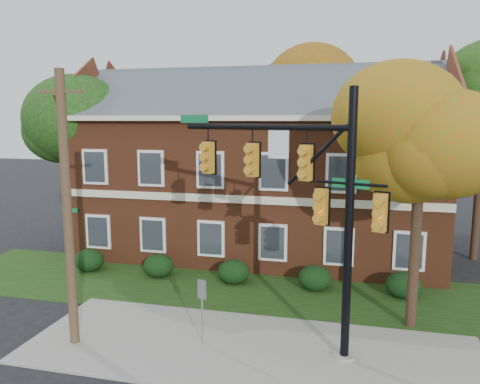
% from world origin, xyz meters
% --- Properties ---
extents(ground, '(120.00, 120.00, 0.00)m').
position_xyz_m(ground, '(0.00, 0.00, 0.00)').
color(ground, black).
rests_on(ground, ground).
extents(sidewalk, '(14.00, 5.00, 0.08)m').
position_xyz_m(sidewalk, '(0.00, 1.00, 0.04)').
color(sidewalk, gray).
rests_on(sidewalk, ground).
extents(grass_strip, '(30.00, 6.00, 0.04)m').
position_xyz_m(grass_strip, '(0.00, 6.00, 0.02)').
color(grass_strip, '#193811').
rests_on(grass_strip, ground).
extents(apartment_building, '(18.80, 8.80, 9.74)m').
position_xyz_m(apartment_building, '(-2.00, 11.95, 4.99)').
color(apartment_building, brown).
rests_on(apartment_building, ground).
extents(hedge_far_left, '(1.40, 1.26, 1.05)m').
position_xyz_m(hedge_far_left, '(-9.00, 6.70, 0.53)').
color(hedge_far_left, black).
rests_on(hedge_far_left, ground).
extents(hedge_left, '(1.40, 1.26, 1.05)m').
position_xyz_m(hedge_left, '(-5.50, 6.70, 0.53)').
color(hedge_left, black).
rests_on(hedge_left, ground).
extents(hedge_center, '(1.40, 1.26, 1.05)m').
position_xyz_m(hedge_center, '(-2.00, 6.70, 0.53)').
color(hedge_center, black).
rests_on(hedge_center, ground).
extents(hedge_right, '(1.40, 1.26, 1.05)m').
position_xyz_m(hedge_right, '(1.50, 6.70, 0.53)').
color(hedge_right, black).
rests_on(hedge_right, ground).
extents(hedge_far_right, '(1.40, 1.26, 1.05)m').
position_xyz_m(hedge_far_right, '(5.00, 6.70, 0.53)').
color(hedge_far_right, black).
rests_on(hedge_far_right, ground).
extents(tree_near_right, '(4.50, 4.25, 8.58)m').
position_xyz_m(tree_near_right, '(5.22, 3.87, 6.67)').
color(tree_near_right, black).
rests_on(tree_near_right, ground).
extents(tree_left_rear, '(5.40, 5.10, 8.88)m').
position_xyz_m(tree_left_rear, '(-11.73, 10.84, 6.68)').
color(tree_left_rear, black).
rests_on(tree_left_rear, ground).
extents(tree_far_rear, '(6.84, 6.46, 11.52)m').
position_xyz_m(tree_far_rear, '(-0.66, 19.79, 8.84)').
color(tree_far_rear, black).
rests_on(tree_far_rear, ground).
extents(traffic_signal, '(6.83, 2.45, 7.97)m').
position_xyz_m(traffic_signal, '(1.47, 1.56, 4.95)').
color(traffic_signal, gray).
rests_on(traffic_signal, ground).
extents(utility_pole, '(1.33, 0.33, 8.54)m').
position_xyz_m(utility_pole, '(-5.52, 0.13, 4.33)').
color(utility_pole, '#513726').
rests_on(utility_pole, ground).
extents(sign_post, '(0.31, 0.14, 2.15)m').
position_xyz_m(sign_post, '(-1.54, 1.00, 1.46)').
color(sign_post, slate).
rests_on(sign_post, ground).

